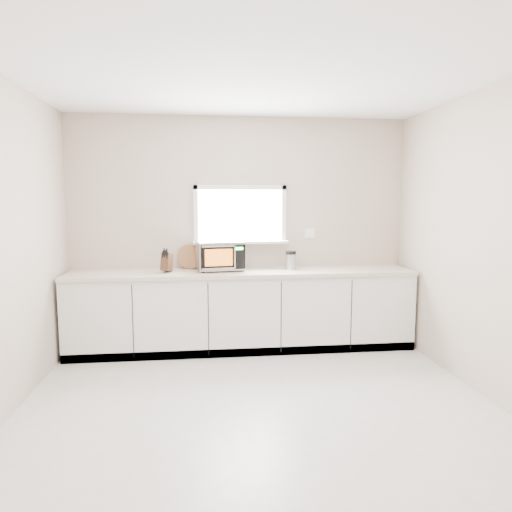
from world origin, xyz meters
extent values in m
plane|color=beige|center=(0.00, 0.00, 0.00)|extent=(4.00, 4.00, 0.00)
cube|color=#C0AB98|center=(0.00, 2.00, 1.35)|extent=(4.00, 0.02, 2.70)
cube|color=white|center=(0.00, 1.99, 1.55)|extent=(1.00, 0.02, 0.60)
cube|color=white|center=(0.00, 1.92, 1.23)|extent=(1.12, 0.16, 0.03)
cube|color=white|center=(0.00, 1.97, 1.88)|extent=(1.10, 0.04, 0.05)
cube|color=white|center=(0.00, 1.97, 1.23)|extent=(1.10, 0.04, 0.05)
cube|color=white|center=(-0.53, 1.97, 1.55)|extent=(0.05, 0.04, 0.70)
cube|color=white|center=(0.53, 1.97, 1.55)|extent=(0.05, 0.04, 0.70)
cube|color=white|center=(0.85, 1.99, 1.32)|extent=(0.12, 0.01, 0.12)
cube|color=silver|center=(0.00, 1.70, 0.44)|extent=(3.92, 0.60, 0.88)
cube|color=beige|center=(0.00, 1.69, 0.90)|extent=(3.92, 0.64, 0.04)
cylinder|color=black|center=(-0.45, 1.60, 0.93)|extent=(0.03, 0.03, 0.02)
cylinder|color=black|center=(-0.49, 1.91, 0.93)|extent=(0.03, 0.03, 0.02)
cylinder|color=black|center=(-0.01, 1.66, 0.93)|extent=(0.03, 0.03, 0.02)
cylinder|color=black|center=(-0.06, 1.97, 0.93)|extent=(0.03, 0.03, 0.02)
cube|color=#ADAFB4|center=(-0.25, 1.79, 1.09)|extent=(0.57, 0.47, 0.31)
cube|color=black|center=(-0.22, 1.58, 1.09)|extent=(0.50, 0.08, 0.28)
cube|color=orange|center=(-0.27, 1.57, 1.09)|extent=(0.31, 0.05, 0.19)
cylinder|color=silver|center=(-0.10, 1.58, 1.09)|extent=(0.02, 0.02, 0.24)
cube|color=black|center=(-0.05, 1.60, 1.09)|extent=(0.13, 0.02, 0.27)
cube|color=#19FF33|center=(-0.05, 1.60, 1.19)|extent=(0.09, 0.02, 0.03)
cube|color=silver|center=(-0.25, 1.79, 1.25)|extent=(0.57, 0.47, 0.01)
cube|color=#492C1A|center=(-0.85, 1.69, 1.03)|extent=(0.14, 0.21, 0.23)
cube|color=black|center=(-0.89, 1.66, 1.13)|extent=(0.02, 0.04, 0.08)
cube|color=black|center=(-0.87, 1.65, 1.13)|extent=(0.02, 0.04, 0.08)
cube|color=black|center=(-0.84, 1.64, 1.12)|extent=(0.02, 0.04, 0.08)
cube|color=black|center=(-0.88, 1.65, 1.15)|extent=(0.02, 0.04, 0.08)
cube|color=black|center=(-0.85, 1.64, 1.15)|extent=(0.02, 0.04, 0.08)
cylinder|color=#925C38|center=(-0.61, 1.94, 1.06)|extent=(0.29, 0.07, 0.29)
cylinder|color=#ADAFB4|center=(0.57, 1.76, 1.01)|extent=(0.13, 0.13, 0.18)
cylinder|color=black|center=(0.57, 1.76, 1.12)|extent=(0.13, 0.13, 0.04)
camera|label=1|loc=(-0.45, -3.45, 1.71)|focal=32.00mm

